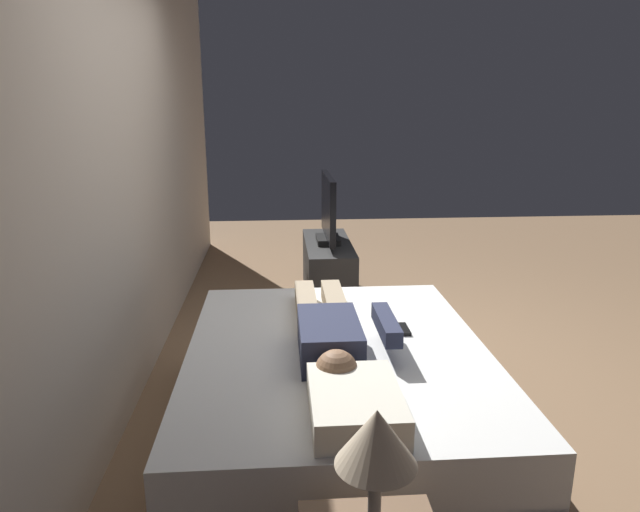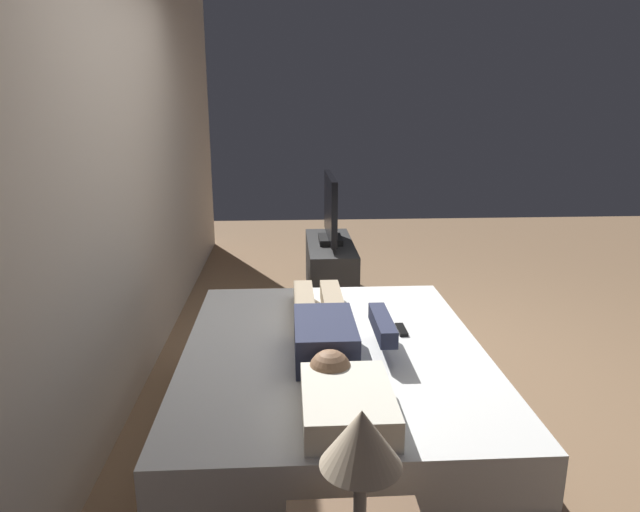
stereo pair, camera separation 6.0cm
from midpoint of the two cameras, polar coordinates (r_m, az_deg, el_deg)
ground_plane at (r=3.73m, az=6.31°, el=-11.92°), size 10.00×10.00×0.00m
back_wall at (r=3.79m, az=-18.66°, el=9.94°), size 6.40×0.10×2.80m
bed at (r=2.93m, az=1.10°, el=-14.08°), size 1.93×1.53×0.54m
pillow at (r=2.21m, az=2.74°, el=-14.63°), size 0.48×0.34×0.12m
person at (r=2.80m, az=0.38°, el=-7.42°), size 1.26×0.46×0.18m
remote at (r=3.02m, az=7.88°, el=-7.29°), size 0.15×0.04×0.02m
tv_stand at (r=5.07m, az=0.47°, el=-1.35°), size 1.10×0.40×0.50m
tv at (r=4.94m, az=0.48°, el=4.60°), size 0.88×0.20×0.59m
lamp at (r=1.55m, az=4.52°, el=-18.01°), size 0.22×0.22×0.42m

